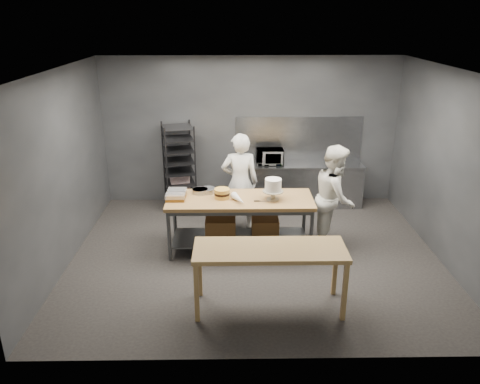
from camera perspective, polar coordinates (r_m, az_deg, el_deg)
The scene contains 16 objects.
ground at distance 7.85m, azimuth 1.84°, elevation -7.67°, with size 6.00×6.00×0.00m, color black.
back_wall at distance 9.66m, azimuth 1.26°, elevation 7.43°, with size 6.00×0.04×3.00m, color #4C4F54.
work_table at distance 7.82m, azimuth -0.03°, elevation -3.10°, with size 2.40×0.90×0.92m.
near_counter at distance 6.19m, azimuth 3.65°, elevation -7.55°, with size 2.00×0.70×0.90m.
back_counter at distance 9.74m, azimuth 7.17°, elevation 0.95°, with size 2.60×0.60×0.90m.
splashback_panel at distance 9.76m, azimuth 7.17°, elevation 6.51°, with size 2.60×0.02×0.90m, color slate.
speed_rack at distance 9.50m, azimuth -7.41°, elevation 2.99°, with size 0.73×0.77×1.75m.
chef_behind at distance 8.41m, azimuth -0.02°, elevation 1.16°, with size 0.66×0.44×1.82m, color white.
chef_right at distance 7.95m, azimuth 11.49°, elevation -0.64°, with size 0.87×0.67×1.78m, color white.
microwave at distance 9.49m, azimuth 3.65°, elevation 4.33°, with size 0.54×0.37×0.30m, color black.
frosted_cake_stand at distance 7.55m, azimuth 4.06°, elevation 0.67°, with size 0.34×0.34×0.36m.
layer_cake at distance 7.66m, azimuth -2.20°, elevation -0.18°, with size 0.25×0.25×0.16m.
cake_pans at distance 7.90m, azimuth -5.55°, elevation 0.08°, with size 0.79×0.37×0.07m.
piping_bag at distance 7.48m, azimuth -0.15°, elevation -0.87°, with size 0.12×0.12×0.38m, color white.
offset_spatula at distance 7.55m, azimuth 2.72°, elevation -1.12°, with size 0.36×0.02×0.02m.
pastry_clamshells at distance 7.75m, azimuth -7.77°, elevation -0.32°, with size 0.32×0.44×0.11m.
Camera 1 is at (-0.36, -6.88, 3.77)m, focal length 35.00 mm.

